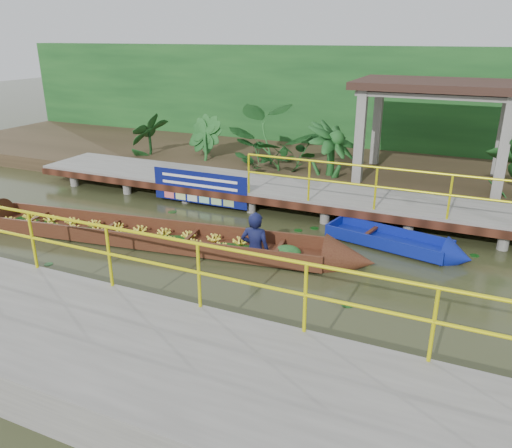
% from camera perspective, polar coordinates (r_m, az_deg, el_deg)
% --- Properties ---
extents(ground, '(80.00, 80.00, 0.00)m').
position_cam_1_polar(ground, '(10.47, -1.69, -3.87)').
color(ground, '#2D2F17').
rests_on(ground, ground).
extents(land_strip, '(30.00, 8.00, 0.45)m').
position_cam_1_polar(land_strip, '(17.10, 9.29, 6.53)').
color(land_strip, '#2F2617').
rests_on(land_strip, ground).
extents(far_dock, '(16.00, 2.06, 1.66)m').
position_cam_1_polar(far_dock, '(13.26, 4.78, 3.68)').
color(far_dock, slate).
rests_on(far_dock, ground).
extents(near_dock, '(18.00, 2.40, 1.73)m').
position_cam_1_polar(near_dock, '(6.75, -9.81, -16.67)').
color(near_dock, slate).
rests_on(near_dock, ground).
extents(pavilion, '(4.40, 3.00, 3.00)m').
position_cam_1_polar(pavilion, '(14.98, 20.06, 13.67)').
color(pavilion, slate).
rests_on(pavilion, ground).
extents(foliage_backdrop, '(30.00, 0.80, 4.00)m').
position_cam_1_polar(foliage_backdrop, '(19.16, 11.63, 13.33)').
color(foliage_backdrop, '#144119').
rests_on(foliage_backdrop, ground).
extents(vendor_boat, '(10.07, 2.21, 2.17)m').
position_cam_1_polar(vendor_boat, '(11.30, -10.92, -1.04)').
color(vendor_boat, '#3D1A10').
rests_on(vendor_boat, ground).
extents(moored_blue_boat, '(3.21, 1.44, 0.74)m').
position_cam_1_polar(moored_blue_boat, '(11.13, 18.37, -2.69)').
color(moored_blue_boat, navy).
rests_on(moored_blue_boat, ground).
extents(blue_banner, '(2.80, 0.04, 0.87)m').
position_cam_1_polar(blue_banner, '(13.40, -6.48, 4.16)').
color(blue_banner, '#0B125B').
rests_on(blue_banner, ground).
extents(tropical_plants, '(14.26, 1.26, 1.58)m').
position_cam_1_polar(tropical_plants, '(14.79, 7.40, 8.43)').
color(tropical_plants, '#144119').
rests_on(tropical_plants, ground).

